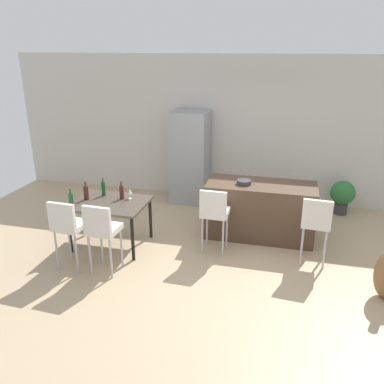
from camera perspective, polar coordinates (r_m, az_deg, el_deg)
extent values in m
plane|color=tan|center=(6.13, 4.55, -9.35)|extent=(10.00, 10.00, 0.00)
cube|color=beige|center=(8.11, 8.02, 8.91)|extent=(10.00, 0.12, 2.90)
cube|color=#4C3828|center=(6.68, 9.77, -2.58)|extent=(1.77, 0.77, 0.92)
cube|color=silver|center=(6.03, 3.37, -2.94)|extent=(0.41, 0.41, 0.08)
cube|color=silver|center=(5.79, 3.06, -1.58)|extent=(0.40, 0.07, 0.36)
cylinder|color=#B2B2B7|center=(6.34, 2.19, -5.10)|extent=(0.03, 0.03, 0.61)
cylinder|color=#B2B2B7|center=(6.29, 5.04, -5.41)|extent=(0.03, 0.03, 0.61)
cylinder|color=#B2B2B7|center=(6.06, 1.49, -6.36)|extent=(0.03, 0.03, 0.61)
cylinder|color=#B2B2B7|center=(6.01, 4.48, -6.70)|extent=(0.03, 0.03, 0.61)
cube|color=silver|center=(5.97, 17.44, -4.15)|extent=(0.43, 0.43, 0.08)
cube|color=silver|center=(5.72, 17.61, -2.82)|extent=(0.40, 0.09, 0.36)
cylinder|color=#B2B2B7|center=(6.26, 15.70, -6.29)|extent=(0.03, 0.03, 0.61)
cylinder|color=#B2B2B7|center=(6.26, 18.63, -6.61)|extent=(0.03, 0.03, 0.61)
cylinder|color=#B2B2B7|center=(5.97, 15.50, -7.61)|extent=(0.03, 0.03, 0.61)
cylinder|color=#B2B2B7|center=(5.97, 18.58, -7.95)|extent=(0.03, 0.03, 0.61)
cube|color=#4C4238|center=(6.31, -11.76, -1.57)|extent=(1.15, 0.90, 0.04)
cylinder|color=black|center=(6.99, -14.03, -2.83)|extent=(0.05, 0.05, 0.70)
cylinder|color=black|center=(6.59, -6.01, -3.75)|extent=(0.05, 0.05, 0.70)
cylinder|color=black|center=(6.38, -17.24, -5.47)|extent=(0.05, 0.05, 0.70)
cylinder|color=black|center=(5.94, -8.56, -6.72)|extent=(0.05, 0.05, 0.70)
cube|color=silver|center=(5.85, -17.13, -4.61)|extent=(0.42, 0.42, 0.08)
cube|color=silver|center=(5.64, -18.30, -3.26)|extent=(0.40, 0.08, 0.36)
cylinder|color=#B2B2B7|center=(6.20, -17.24, -6.71)|extent=(0.03, 0.03, 0.61)
cylinder|color=#B2B2B7|center=(6.04, -14.69, -7.20)|extent=(0.03, 0.03, 0.61)
cylinder|color=#B2B2B7|center=(5.97, -18.92, -7.99)|extent=(0.03, 0.03, 0.61)
cylinder|color=#B2B2B7|center=(5.80, -16.31, -8.55)|extent=(0.03, 0.03, 0.61)
cube|color=silver|center=(5.61, -12.54, -5.25)|extent=(0.42, 0.42, 0.08)
cube|color=silver|center=(5.39, -13.59, -3.87)|extent=(0.40, 0.08, 0.36)
cylinder|color=#B2B2B7|center=(5.96, -12.90, -7.40)|extent=(0.03, 0.03, 0.61)
cylinder|color=#B2B2B7|center=(5.82, -10.13, -7.90)|extent=(0.03, 0.03, 0.61)
cylinder|color=#B2B2B7|center=(5.72, -14.47, -8.78)|extent=(0.03, 0.03, 0.61)
cylinder|color=#B2B2B7|center=(5.58, -11.62, -9.35)|extent=(0.03, 0.03, 0.61)
cylinder|color=#194723|center=(6.24, -17.03, -1.11)|extent=(0.07, 0.07, 0.21)
cylinder|color=#194723|center=(6.19, -17.17, 0.13)|extent=(0.02, 0.02, 0.08)
cylinder|color=#194723|center=(6.55, -12.65, 0.46)|extent=(0.06, 0.06, 0.23)
cylinder|color=#194723|center=(6.51, -12.75, 1.70)|extent=(0.02, 0.02, 0.07)
cylinder|color=#471E19|center=(6.35, -10.11, -0.06)|extent=(0.07, 0.07, 0.22)
cylinder|color=#471E19|center=(6.31, -10.19, 1.19)|extent=(0.02, 0.02, 0.07)
cylinder|color=#471E19|center=(6.45, -15.03, -0.13)|extent=(0.08, 0.08, 0.22)
cylinder|color=#471E19|center=(6.40, -15.15, 1.11)|extent=(0.03, 0.03, 0.08)
cylinder|color=silver|center=(6.37, -8.90, -0.94)|extent=(0.06, 0.06, 0.00)
cylinder|color=silver|center=(6.36, -8.92, -0.59)|extent=(0.01, 0.01, 0.08)
cone|color=silver|center=(6.33, -8.97, 0.13)|extent=(0.07, 0.07, 0.09)
cube|color=#939699|center=(7.99, -0.32, 5.04)|extent=(0.72, 0.68, 1.84)
cylinder|color=#333338|center=(6.45, 7.49, 1.41)|extent=(0.23, 0.23, 0.07)
cylinder|color=#38383D|center=(8.08, 20.62, -2.20)|extent=(0.24, 0.24, 0.22)
sphere|color=#2D6B33|center=(7.97, 20.90, -0.11)|extent=(0.46, 0.46, 0.46)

